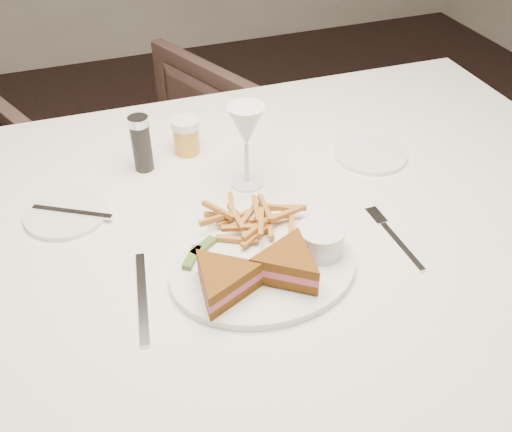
% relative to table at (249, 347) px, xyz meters
% --- Properties ---
extents(ground, '(5.00, 5.00, 0.00)m').
position_rel_table_xyz_m(ground, '(-0.09, 0.13, -0.38)').
color(ground, black).
rests_on(ground, ground).
extents(table, '(1.60, 1.09, 0.75)m').
position_rel_table_xyz_m(table, '(0.00, 0.00, 0.00)').
color(table, white).
rests_on(table, ground).
extents(chair_far, '(0.88, 0.86, 0.70)m').
position_rel_table_xyz_m(chair_far, '(-0.08, 0.85, -0.02)').
color(chair_far, '#49342D').
rests_on(chair_far, ground).
extents(table_setting, '(0.81, 0.63, 0.18)m').
position_rel_table_xyz_m(table_setting, '(-0.01, -0.04, 0.41)').
color(table_setting, white).
rests_on(table_setting, table).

